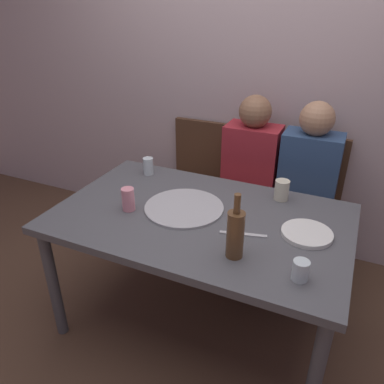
{
  "coord_description": "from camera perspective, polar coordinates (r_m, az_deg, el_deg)",
  "views": [
    {
      "loc": [
        0.64,
        -1.51,
        1.71
      ],
      "look_at": [
        -0.1,
        0.13,
        0.78
      ],
      "focal_mm": 35.14,
      "sensor_mm": 36.0,
      "label": 1
    }
  ],
  "objects": [
    {
      "name": "ground_plane",
      "position": [
        2.37,
        1.04,
        -18.79
      ],
      "size": [
        8.0,
        8.0,
        0.0
      ],
      "primitive_type": "plane",
      "color": "#513828"
    },
    {
      "name": "back_wall",
      "position": [
        2.68,
        10.92,
        18.22
      ],
      "size": [
        6.0,
        0.1,
        2.6
      ],
      "primitive_type": "cube",
      "color": "#B29EA3",
      "rests_on": "ground_plane"
    },
    {
      "name": "dining_table",
      "position": [
        1.95,
        1.2,
        -5.44
      ],
      "size": [
        1.48,
        0.92,
        0.73
      ],
      "color": "#4C4C51",
      "rests_on": "ground_plane"
    },
    {
      "name": "pizza_tray",
      "position": [
        1.96,
        -1.21,
        -2.36
      ],
      "size": [
        0.41,
        0.41,
        0.01
      ],
      "primitive_type": "cylinder",
      "color": "#ADADB2",
      "rests_on": "dining_table"
    },
    {
      "name": "wine_bottle",
      "position": [
        1.58,
        6.6,
        -6.23
      ],
      "size": [
        0.08,
        0.08,
        0.3
      ],
      "color": "brown",
      "rests_on": "dining_table"
    },
    {
      "name": "tumbler_near",
      "position": [
        2.35,
        -6.65,
        3.92
      ],
      "size": [
        0.06,
        0.06,
        0.11
      ],
      "primitive_type": "cylinder",
      "color": "silver",
      "rests_on": "dining_table"
    },
    {
      "name": "tumbler_far",
      "position": [
        1.54,
        16.14,
        -11.35
      ],
      "size": [
        0.07,
        0.07,
        0.09
      ],
      "primitive_type": "cylinder",
      "color": "silver",
      "rests_on": "dining_table"
    },
    {
      "name": "wine_glass",
      "position": [
        2.09,
        13.47,
        0.29
      ],
      "size": [
        0.08,
        0.08,
        0.11
      ],
      "primitive_type": "cylinder",
      "color": "beige",
      "rests_on": "dining_table"
    },
    {
      "name": "soda_can",
      "position": [
        1.96,
        -9.66,
        -1.09
      ],
      "size": [
        0.07,
        0.07,
        0.12
      ],
      "primitive_type": "cylinder",
      "color": "pink",
      "rests_on": "dining_table"
    },
    {
      "name": "plate_stack",
      "position": [
        1.83,
        17.04,
        -6.04
      ],
      "size": [
        0.24,
        0.24,
        0.02
      ],
      "primitive_type": "cylinder",
      "color": "white",
      "rests_on": "dining_table"
    },
    {
      "name": "table_knife",
      "position": [
        1.77,
        7.77,
        -6.36
      ],
      "size": [
        0.22,
        0.07,
        0.01
      ],
      "primitive_type": "cube",
      "rotation": [
        0.0,
        0.0,
        3.39
      ],
      "color": "#B7B7BC",
      "rests_on": "dining_table"
    },
    {
      "name": "chair_left",
      "position": [
        2.85,
        0.65,
        2.62
      ],
      "size": [
        0.44,
        0.44,
        0.9
      ],
      "rotation": [
        0.0,
        0.0,
        3.14
      ],
      "color": "#472D1E",
      "rests_on": "ground_plane"
    },
    {
      "name": "chair_middle",
      "position": [
        2.72,
        9.04,
        1.0
      ],
      "size": [
        0.44,
        0.44,
        0.9
      ],
      "rotation": [
        0.0,
        0.0,
        3.14
      ],
      "color": "#472D1E",
      "rests_on": "ground_plane"
    },
    {
      "name": "chair_right",
      "position": [
        2.66,
        16.91,
        -0.54
      ],
      "size": [
        0.44,
        0.44,
        0.9
      ],
      "rotation": [
        0.0,
        0.0,
        3.14
      ],
      "color": "#472D1E",
      "rests_on": "ground_plane"
    },
    {
      "name": "guest_in_sweater",
      "position": [
        2.53,
        8.28,
        2.21
      ],
      "size": [
        0.36,
        0.56,
        1.17
      ],
      "rotation": [
        0.0,
        0.0,
        3.14
      ],
      "color": "maroon",
      "rests_on": "ground_plane"
    },
    {
      "name": "guest_in_beanie",
      "position": [
        2.47,
        16.74,
        0.58
      ],
      "size": [
        0.36,
        0.56,
        1.17
      ],
      "rotation": [
        0.0,
        0.0,
        3.14
      ],
      "color": "navy",
      "rests_on": "ground_plane"
    }
  ]
}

